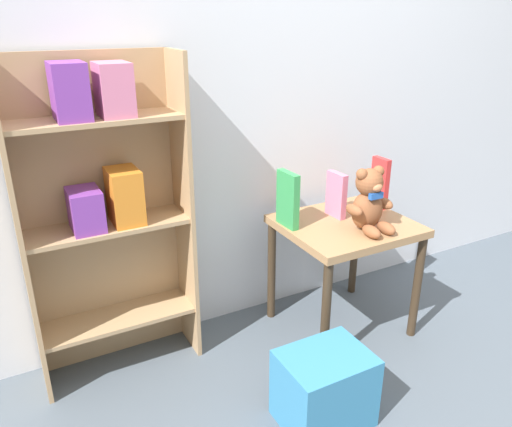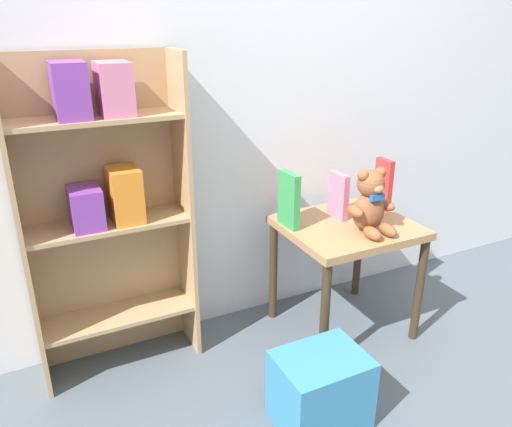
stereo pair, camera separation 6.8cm
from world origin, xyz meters
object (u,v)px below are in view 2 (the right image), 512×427
object	(u,v)px
book_standing_pink	(338,196)
storage_bin	(320,390)
display_table	(347,240)
book_standing_green	(289,200)
teddy_bear	(371,203)
book_standing_red	(383,184)
bookshelf_side	(104,199)

from	to	relation	value
book_standing_pink	storage_bin	distance (m)	0.88
display_table	book_standing_pink	bearing A→B (deg)	90.00
storage_bin	book_standing_green	bearing A→B (deg)	72.91
teddy_bear	book_standing_red	size ratio (longest dim) A/B	1.14
bookshelf_side	book_standing_red	bearing A→B (deg)	-7.09
book_standing_green	book_standing_pink	distance (m)	0.26
bookshelf_side	book_standing_red	world-z (taller)	bookshelf_side
book_standing_green	storage_bin	distance (m)	0.80
teddy_bear	book_standing_red	world-z (taller)	teddy_bear
display_table	book_standing_green	xyz separation A→B (m)	(-0.26, 0.09, 0.21)
teddy_bear	book_standing_red	bearing A→B (deg)	40.26
book_standing_pink	book_standing_red	world-z (taller)	book_standing_red
book_standing_pink	display_table	bearing A→B (deg)	-92.30
display_table	book_standing_red	distance (m)	0.34
book_standing_green	book_standing_pink	bearing A→B (deg)	-4.42
book_standing_green	book_standing_red	xyz separation A→B (m)	(0.52, -0.01, -0.00)
display_table	book_standing_red	world-z (taller)	book_standing_red
book_standing_pink	storage_bin	world-z (taller)	book_standing_pink
teddy_bear	book_standing_green	bearing A→B (deg)	145.11
bookshelf_side	display_table	distance (m)	1.09
book_standing_red	teddy_bear	bearing A→B (deg)	-141.73
display_table	teddy_bear	xyz separation A→B (m)	(0.03, -0.11, 0.21)
display_table	storage_bin	xyz separation A→B (m)	(-0.44, -0.48, -0.33)
teddy_bear	display_table	bearing A→B (deg)	106.08
display_table	storage_bin	bearing A→B (deg)	-132.43
display_table	storage_bin	size ratio (longest dim) A/B	1.76
storage_bin	book_standing_pink	bearing A→B (deg)	52.24
book_standing_pink	teddy_bear	bearing A→B (deg)	-83.16
book_standing_pink	book_standing_red	distance (m)	0.26
storage_bin	bookshelf_side	bearing A→B (deg)	129.13
teddy_bear	book_standing_green	world-z (taller)	teddy_bear
teddy_bear	book_standing_pink	world-z (taller)	teddy_bear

